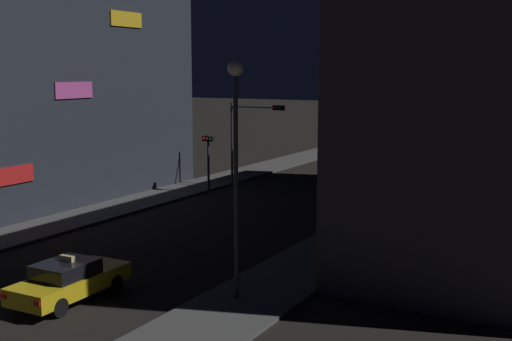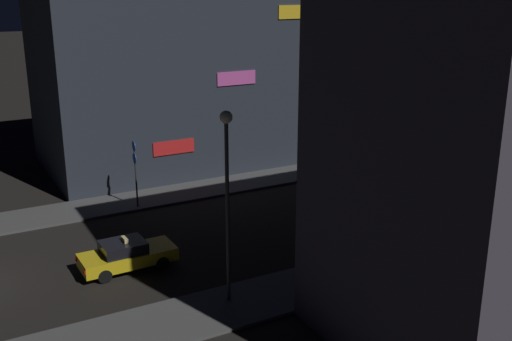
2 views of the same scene
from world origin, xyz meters
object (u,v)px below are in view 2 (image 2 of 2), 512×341
traffic_light_overhead (412,115)px  traffic_light_left_kerb (363,135)px  sign_pole_left (135,167)px  street_lamp_near_block (227,176)px  taxi (127,255)px

traffic_light_overhead → traffic_light_left_kerb: size_ratio=1.51×
sign_pole_left → street_lamp_near_block: street_lamp_near_block is taller
traffic_light_overhead → sign_pole_left: size_ratio=1.43×
traffic_light_overhead → traffic_light_left_kerb: 3.56m
traffic_light_left_kerb → street_lamp_near_block: bearing=-53.9°
sign_pole_left → traffic_light_left_kerb: bearing=87.5°
traffic_light_overhead → street_lamp_near_block: size_ratio=0.71×
street_lamp_near_block → traffic_light_left_kerb: bearing=126.1°
taxi → traffic_light_overhead: traffic_light_overhead is taller
traffic_light_left_kerb → street_lamp_near_block: street_lamp_near_block is taller
taxi → sign_pole_left: sign_pole_left is taller
traffic_light_overhead → traffic_light_left_kerb: (-1.46, -2.93, -1.38)m
traffic_light_overhead → street_lamp_near_block: (10.36, -19.15, 1.48)m
sign_pole_left → street_lamp_near_block: size_ratio=0.50×
traffic_light_overhead → traffic_light_left_kerb: traffic_light_overhead is taller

